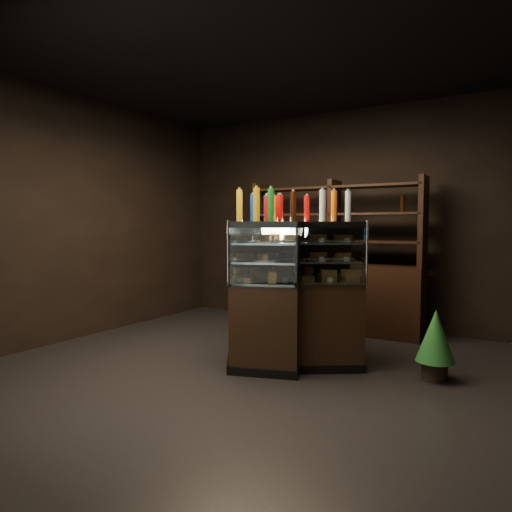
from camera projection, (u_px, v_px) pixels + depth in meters
The scene contains 7 objects.
ground at pixel (247, 370), 4.42m from camera, with size 5.00×5.00×0.00m, color black.
room_shell at pixel (247, 168), 4.29m from camera, with size 5.02×5.02×3.01m.
display_case at pixel (284, 315), 4.71m from camera, with size 1.53×1.47×1.45m.
food_display at pixel (284, 255), 4.66m from camera, with size 1.11×1.23×0.45m.
bottles_top at pixel (285, 208), 4.63m from camera, with size 0.97×1.09×0.30m.
potted_conifer at pixel (436, 335), 4.13m from camera, with size 0.34×0.34×0.73m.
back_shelving at pixel (334, 285), 6.10m from camera, with size 2.32×0.45×2.00m.
Camera 1 is at (2.32, -3.67, 1.41)m, focal length 32.00 mm.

